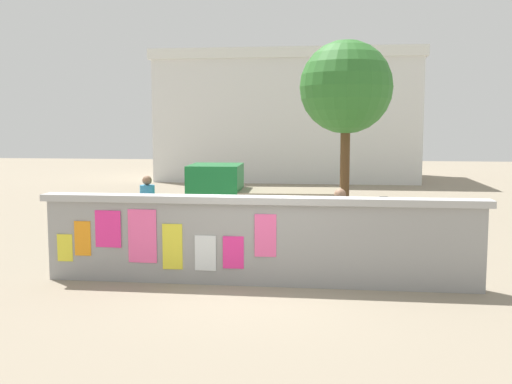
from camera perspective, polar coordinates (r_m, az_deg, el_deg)
The scene contains 10 objects.
ground at distance 18.44m, azimuth 3.27°, elevation -2.31°, with size 60.00×60.00×0.00m, color gray.
poster_wall at distance 10.45m, azimuth 0.20°, elevation -4.53°, with size 7.78×0.42×1.55m.
auto_rickshaw_truck at distance 14.26m, azimuth 0.11°, elevation -1.19°, with size 3.66×1.66×1.85m.
motorcycle at distance 12.43m, azimuth 13.23°, elevation -4.53°, with size 1.90×0.56×0.87m.
bicycle_near at distance 12.44m, azimuth -12.99°, elevation -4.97°, with size 1.70×0.45×0.95m.
bicycle_far at distance 15.79m, azimuth 11.45°, elevation -2.55°, with size 1.71×0.44×0.95m.
person_walking at distance 11.18m, azimuth 7.96°, elevation -2.90°, with size 0.45×0.45×1.62m.
person_bystander at distance 14.13m, azimuth -10.28°, elevation -1.02°, with size 0.42×0.42×1.62m.
tree_roadside at distance 21.03m, azimuth 8.56°, elevation 9.78°, with size 3.19×3.19×5.68m.
building_background at distance 31.96m, azimuth 3.18°, elevation 7.15°, with size 13.16×7.16×6.43m.
Camera 1 is at (1.24, -10.18, 2.77)m, focal length 42.06 mm.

